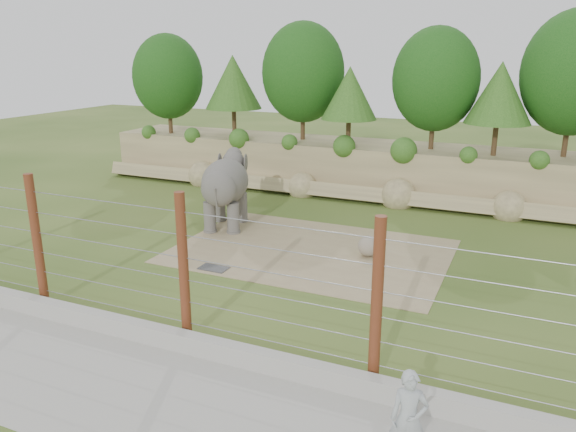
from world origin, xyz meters
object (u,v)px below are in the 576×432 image
at_px(stone_ball, 368,246).
at_px(zookeeper, 409,418).
at_px(elephant, 226,192).
at_px(barrier_fence, 184,269).

bearing_deg(stone_ball, zookeeper, -70.12).
height_order(elephant, barrier_fence, barrier_fence).
bearing_deg(zookeeper, stone_ball, 95.42).
xyz_separation_m(stone_ball, zookeeper, (3.63, -10.03, 0.54)).
bearing_deg(stone_ball, elephant, 171.23).
relative_size(barrier_fence, zookeeper, 10.90).
distance_m(stone_ball, barrier_fence, 8.42).
height_order(elephant, zookeeper, elephant).
distance_m(stone_ball, zookeeper, 10.68).
bearing_deg(stone_ball, barrier_fence, -108.45).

